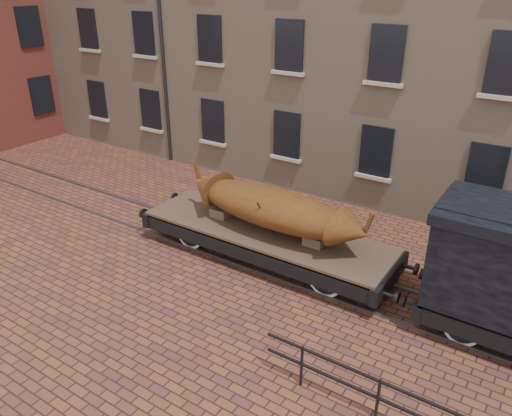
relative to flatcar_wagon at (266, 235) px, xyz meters
The scene contains 4 objects.
ground 0.84m from the flatcar_wagon, ahead, with size 90.00×90.00×0.00m, color #4F2B26.
rail_track 0.81m from the flatcar_wagon, ahead, with size 30.00×1.52×0.06m.
flatcar_wagon is the anchor object (origin of this frame).
iron_boat 0.99m from the flatcar_wagon, ahead, with size 5.90×1.90×1.44m.
Camera 1 is at (6.48, -10.73, 7.64)m, focal length 35.00 mm.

